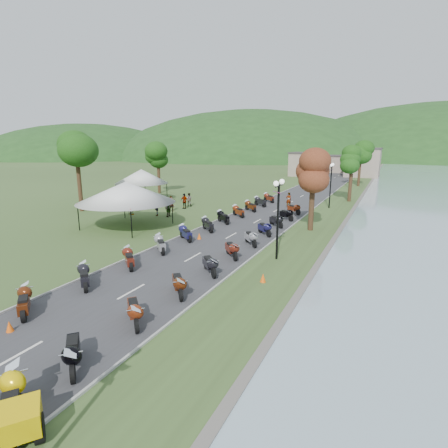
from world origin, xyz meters
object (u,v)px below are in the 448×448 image
at_px(vendor_tent_main, 127,205).
at_px(pedestrian_c, 157,216).
at_px(yellow_trike, 12,405).
at_px(pedestrian_b, 189,206).
at_px(pedestrian_a, 172,211).

distance_m(vendor_tent_main, pedestrian_c, 5.51).
xyz_separation_m(yellow_trike, vendor_tent_main, (-12.43, 18.89, 1.39)).
xyz_separation_m(pedestrian_b, pedestrian_c, (-0.08, -6.24, 0.00)).
height_order(pedestrian_b, pedestrian_c, pedestrian_b).
distance_m(yellow_trike, vendor_tent_main, 22.65).
relative_size(yellow_trike, vendor_tent_main, 0.47).
bearing_deg(pedestrian_b, pedestrian_c, 71.08).
bearing_deg(yellow_trike, pedestrian_b, -28.88).
bearing_deg(pedestrian_b, pedestrian_a, 70.19).
distance_m(vendor_tent_main, pedestrian_b, 11.52).
bearing_deg(pedestrian_a, pedestrian_c, -146.04).
distance_m(yellow_trike, pedestrian_a, 29.78).
distance_m(pedestrian_a, pedestrian_c, 2.76).
relative_size(yellow_trike, pedestrian_a, 1.60).
xyz_separation_m(pedestrian_a, pedestrian_b, (0.10, 3.48, 0.00)).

